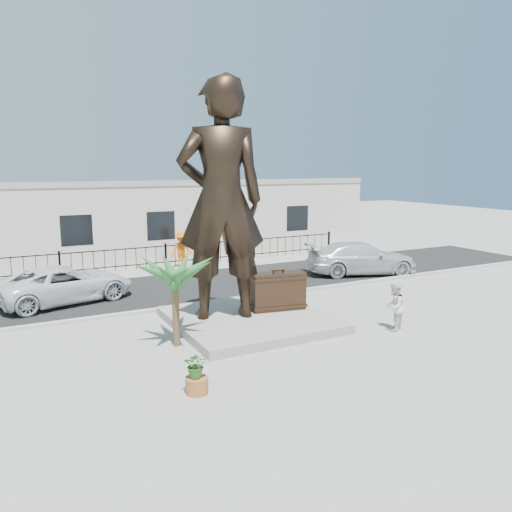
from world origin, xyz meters
The scene contains 16 objects.
ground centered at (0.00, 0.00, 0.00)m, with size 100.00×100.00×0.00m, color #9E9991.
street centered at (0.00, 8.00, 0.01)m, with size 40.00×7.00×0.01m, color black.
curb centered at (0.00, 4.50, 0.06)m, with size 40.00×0.25×0.12m, color #A5A399.
far_sidewalk centered at (0.00, 12.00, 0.01)m, with size 40.00×2.50×0.02m, color #9E9991.
plinth centered at (-0.50, 1.50, 0.15)m, with size 5.20×5.20×0.30m, color gray.
fence centered at (0.00, 12.80, 0.60)m, with size 22.00×0.10×1.20m, color black.
building centered at (0.00, 17.00, 2.20)m, with size 28.00×7.00×4.40m, color silver.
statue centered at (-1.38, 1.89, 4.33)m, with size 2.94×1.93×8.07m, color black.
suitcase centered at (0.74, 1.68, 0.99)m, with size 1.96×0.62×1.38m, color #362316.
tourist centered at (3.45, -1.39, 0.83)m, with size 0.80×0.63×1.65m, color white.
car_white centered at (-5.87, 7.52, 0.76)m, with size 2.48×5.38×1.49m, color silver.
car_silver centered at (8.34, 6.25, 0.83)m, with size 2.29×5.63×1.63m, color #B8BCBD.
worker centered at (0.67, 12.01, 1.00)m, with size 1.27×0.73×1.96m, color #E85D0C.
palm_tree centered at (-3.50, 0.59, 0.00)m, with size 1.80×1.80×3.20m, color #205926, non-canonical shape.
planter centered at (-4.13, -2.79, 0.20)m, with size 0.56×0.56×0.40m, color #9C5A29.
shrub centered at (-4.13, -2.79, 0.73)m, with size 0.60×0.52×0.66m, color #2A5D1E.
Camera 1 is at (-8.12, -13.56, 5.44)m, focal length 35.00 mm.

